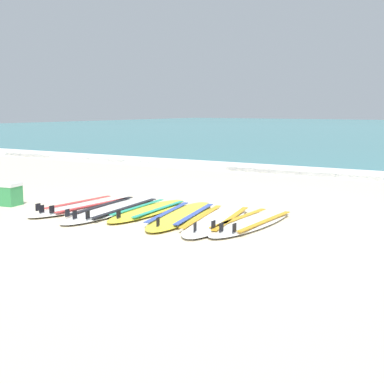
% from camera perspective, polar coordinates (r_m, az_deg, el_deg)
% --- Properties ---
extents(ground_plane, '(80.00, 80.00, 0.00)m').
position_cam_1_polar(ground_plane, '(8.16, -0.43, -2.30)').
color(ground_plane, beige).
extents(wave_foam_strip, '(80.00, 1.00, 0.11)m').
position_cam_1_polar(wave_foam_strip, '(13.40, 13.08, 2.12)').
color(wave_foam_strip, white).
rests_on(wave_foam_strip, ground).
extents(surfboard_0, '(0.65, 2.24, 0.18)m').
position_cam_1_polar(surfboard_0, '(8.75, -11.36, -1.47)').
color(surfboard_0, silver).
rests_on(surfboard_0, ground).
extents(surfboard_1, '(0.95, 2.58, 0.18)m').
position_cam_1_polar(surfboard_1, '(8.41, -8.33, -1.80)').
color(surfboard_1, white).
rests_on(surfboard_1, ground).
extents(surfboard_2, '(0.72, 2.13, 0.18)m').
position_cam_1_polar(surfboard_2, '(8.25, -4.63, -1.95)').
color(surfboard_2, yellow).
rests_on(surfboard_2, ground).
extents(surfboard_3, '(1.10, 2.38, 0.18)m').
position_cam_1_polar(surfboard_3, '(7.84, -1.15, -2.49)').
color(surfboard_3, yellow).
rests_on(surfboard_3, ground).
extents(surfboard_4, '(1.10, 2.46, 0.18)m').
position_cam_1_polar(surfboard_4, '(7.55, 2.62, -2.95)').
color(surfboard_4, white).
rests_on(surfboard_4, ground).
extents(surfboard_5, '(0.58, 2.21, 0.18)m').
position_cam_1_polar(surfboard_5, '(7.43, 6.41, -3.19)').
color(surfboard_5, white).
rests_on(surfboard_5, ground).
extents(cooler_box, '(0.50, 0.39, 0.38)m').
position_cam_1_polar(cooler_box, '(9.35, -19.14, -0.16)').
color(cooler_box, '#338C4C').
rests_on(cooler_box, ground).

